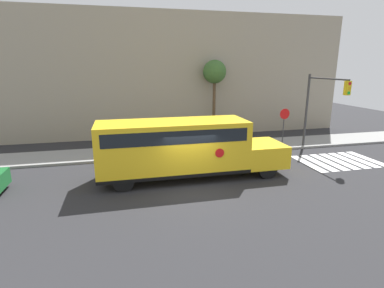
% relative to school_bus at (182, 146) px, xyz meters
% --- Properties ---
extents(ground_plane, '(60.00, 60.00, 0.00)m').
position_rel_school_bus_xyz_m(ground_plane, '(0.14, -1.46, -1.70)').
color(ground_plane, '#28282B').
extents(sidewalk_strip, '(44.00, 3.00, 0.15)m').
position_rel_school_bus_xyz_m(sidewalk_strip, '(0.14, 5.04, -1.62)').
color(sidewalk_strip, gray).
rests_on(sidewalk_strip, ground).
extents(building_backdrop, '(32.00, 4.00, 9.80)m').
position_rel_school_bus_xyz_m(building_backdrop, '(0.14, 11.54, 3.20)').
color(building_backdrop, '#9E937F').
rests_on(building_backdrop, ground).
extents(crosswalk_stripes, '(4.70, 3.20, 0.01)m').
position_rel_school_bus_xyz_m(crosswalk_stripes, '(9.86, 0.54, -1.69)').
color(crosswalk_stripes, white).
rests_on(crosswalk_stripes, ground).
extents(school_bus, '(9.67, 2.57, 2.99)m').
position_rel_school_bus_xyz_m(school_bus, '(0.00, 0.00, 0.00)').
color(school_bus, yellow).
rests_on(school_bus, ground).
extents(stop_sign, '(0.74, 0.10, 2.74)m').
position_rel_school_bus_xyz_m(stop_sign, '(8.29, 4.47, 0.13)').
color(stop_sign, '#38383A').
rests_on(stop_sign, ground).
extents(traffic_light, '(0.28, 3.88, 5.13)m').
position_rel_school_bus_xyz_m(traffic_light, '(9.63, 2.62, 1.75)').
color(traffic_light, '#38383A').
rests_on(traffic_light, ground).
extents(tree_near_sidewalk, '(1.82, 1.82, 6.13)m').
position_rel_school_bus_xyz_m(tree_near_sidewalk, '(4.39, 8.64, 3.39)').
color(tree_near_sidewalk, brown).
rests_on(tree_near_sidewalk, ground).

